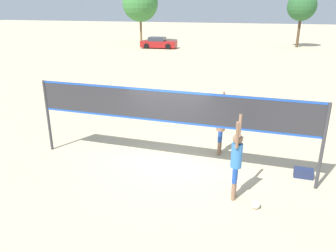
{
  "coord_description": "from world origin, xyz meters",
  "views": [
    {
      "loc": [
        2.85,
        -8.79,
        4.71
      ],
      "look_at": [
        0.0,
        0.0,
        1.35
      ],
      "focal_mm": 35.0,
      "sensor_mm": 36.0,
      "label": 1
    }
  ],
  "objects_px": {
    "player_blocker": "(221,123)",
    "volleyball_net": "(168,111)",
    "volleyball": "(255,204)",
    "tree_right_cluster": "(302,6)",
    "gear_bag": "(303,173)",
    "parked_car_near": "(158,43)",
    "player_spiker": "(236,157)",
    "tree_left_cluster": "(140,3)"
  },
  "relations": [
    {
      "from": "player_spiker",
      "to": "player_blocker",
      "type": "xyz_separation_m",
      "value": [
        -0.82,
        2.62,
        -0.07
      ]
    },
    {
      "from": "player_blocker",
      "to": "tree_right_cluster",
      "type": "distance_m",
      "value": 35.0
    },
    {
      "from": "parked_car_near",
      "to": "tree_right_cluster",
      "type": "height_order",
      "value": "tree_right_cluster"
    },
    {
      "from": "volleyball_net",
      "to": "volleyball",
      "type": "height_order",
      "value": "volleyball_net"
    },
    {
      "from": "gear_bag",
      "to": "parked_car_near",
      "type": "distance_m",
      "value": 32.63
    },
    {
      "from": "gear_bag",
      "to": "parked_car_near",
      "type": "xyz_separation_m",
      "value": [
        -14.82,
        29.07,
        0.47
      ]
    },
    {
      "from": "player_spiker",
      "to": "parked_car_near",
      "type": "bearing_deg",
      "value": 22.89
    },
    {
      "from": "player_spiker",
      "to": "volleyball",
      "type": "relative_size",
      "value": 9.89
    },
    {
      "from": "player_blocker",
      "to": "gear_bag",
      "type": "xyz_separation_m",
      "value": [
        2.62,
        -0.87,
        -0.97
      ]
    },
    {
      "from": "volleyball",
      "to": "parked_car_near",
      "type": "xyz_separation_m",
      "value": [
        -13.59,
        31.13,
        0.49
      ]
    },
    {
      "from": "player_spiker",
      "to": "player_blocker",
      "type": "distance_m",
      "value": 2.75
    },
    {
      "from": "player_blocker",
      "to": "gear_bag",
      "type": "bearing_deg",
      "value": 71.55
    },
    {
      "from": "player_spiker",
      "to": "volleyball",
      "type": "height_order",
      "value": "player_spiker"
    },
    {
      "from": "gear_bag",
      "to": "player_spiker",
      "type": "bearing_deg",
      "value": -135.97
    },
    {
      "from": "gear_bag",
      "to": "parked_car_near",
      "type": "bearing_deg",
      "value": 117.01
    },
    {
      "from": "player_spiker",
      "to": "player_blocker",
      "type": "relative_size",
      "value": 1.05
    },
    {
      "from": "parked_car_near",
      "to": "gear_bag",
      "type": "bearing_deg",
      "value": -68.67
    },
    {
      "from": "volleyball",
      "to": "parked_car_near",
      "type": "relative_size",
      "value": 0.05
    },
    {
      "from": "tree_left_cluster",
      "to": "player_spiker",
      "type": "bearing_deg",
      "value": -64.27
    },
    {
      "from": "player_blocker",
      "to": "tree_right_cluster",
      "type": "relative_size",
      "value": 0.32
    },
    {
      "from": "gear_bag",
      "to": "tree_right_cluster",
      "type": "height_order",
      "value": "tree_right_cluster"
    },
    {
      "from": "player_spiker",
      "to": "parked_car_near",
      "type": "distance_m",
      "value": 33.46
    },
    {
      "from": "volleyball",
      "to": "tree_left_cluster",
      "type": "distance_m",
      "value": 41.76
    },
    {
      "from": "volleyball_net",
      "to": "tree_left_cluster",
      "type": "bearing_deg",
      "value": 113.59
    },
    {
      "from": "player_blocker",
      "to": "player_spiker",
      "type": "bearing_deg",
      "value": 17.3
    },
    {
      "from": "player_blocker",
      "to": "volleyball_net",
      "type": "bearing_deg",
      "value": -43.9
    },
    {
      "from": "parked_car_near",
      "to": "tree_left_cluster",
      "type": "relative_size",
      "value": 0.58
    },
    {
      "from": "player_blocker",
      "to": "tree_right_cluster",
      "type": "xyz_separation_m",
      "value": [
        3.9,
        34.59,
        3.71
      ]
    },
    {
      "from": "player_blocker",
      "to": "tree_left_cluster",
      "type": "bearing_deg",
      "value": -153.66
    },
    {
      "from": "gear_bag",
      "to": "volleyball",
      "type": "bearing_deg",
      "value": -120.79
    },
    {
      "from": "parked_car_near",
      "to": "tree_left_cluster",
      "type": "bearing_deg",
      "value": 122.54
    },
    {
      "from": "volleyball",
      "to": "gear_bag",
      "type": "xyz_separation_m",
      "value": [
        1.23,
        2.06,
        0.03
      ]
    },
    {
      "from": "tree_right_cluster",
      "to": "player_blocker",
      "type": "bearing_deg",
      "value": -96.43
    },
    {
      "from": "gear_bag",
      "to": "tree_right_cluster",
      "type": "relative_size",
      "value": 0.08
    },
    {
      "from": "volleyball",
      "to": "player_blocker",
      "type": "bearing_deg",
      "value": 115.44
    },
    {
      "from": "player_spiker",
      "to": "volleyball",
      "type": "xyz_separation_m",
      "value": [
        0.58,
        -0.31,
        -1.06
      ]
    },
    {
      "from": "volleyball",
      "to": "tree_right_cluster",
      "type": "xyz_separation_m",
      "value": [
        2.5,
        37.52,
        4.7
      ]
    },
    {
      "from": "player_spiker",
      "to": "tree_right_cluster",
      "type": "height_order",
      "value": "tree_right_cluster"
    },
    {
      "from": "volleyball_net",
      "to": "gear_bag",
      "type": "bearing_deg",
      "value": 7.87
    },
    {
      "from": "player_blocker",
      "to": "volleyball",
      "type": "bearing_deg",
      "value": 25.44
    },
    {
      "from": "tree_left_cluster",
      "to": "tree_right_cluster",
      "type": "xyz_separation_m",
      "value": [
        20.85,
        0.35,
        -0.4
      ]
    },
    {
      "from": "gear_bag",
      "to": "tree_left_cluster",
      "type": "height_order",
      "value": "tree_left_cluster"
    }
  ]
}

